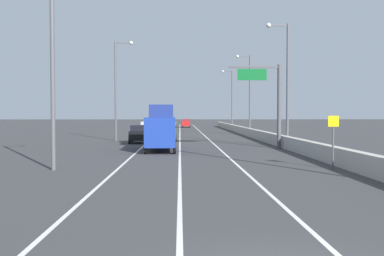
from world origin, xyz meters
TOP-DOWN VIEW (x-y plane):
  - ground_plane at (0.00, 64.00)m, footprint 320.00×320.00m
  - lane_stripe_left at (-5.50, 55.00)m, footprint 0.16×130.00m
  - lane_stripe_center at (-2.00, 55.00)m, footprint 0.16×130.00m
  - lane_stripe_right at (1.50, 55.00)m, footprint 0.16×130.00m
  - jersey_barrier_right at (7.53, 40.00)m, footprint 0.60×120.00m
  - overhead_sign_gantry at (6.18, 31.14)m, footprint 4.68×0.36m
  - speed_advisory_sign at (6.63, 16.47)m, footprint 0.60×0.11m
  - lamp_post_right_second at (7.73, 32.29)m, footprint 2.14×0.44m
  - lamp_post_right_third at (7.75, 54.16)m, footprint 2.14×0.44m
  - lamp_post_right_fourth at (7.83, 76.04)m, footprint 2.14×0.44m
  - lamp_post_left_near at (-8.74, 16.41)m, footprint 2.14×0.44m
  - lamp_post_left_mid at (-9.15, 42.66)m, footprint 2.14×0.44m
  - car_yellow_0 at (-3.79, 85.11)m, footprint 2.03×4.23m
  - car_white_1 at (-6.34, 50.56)m, footprint 1.84×4.17m
  - car_black_2 at (-6.37, 38.60)m, footprint 1.99×4.27m
  - car_green_3 at (-3.32, 41.65)m, footprint 1.87×4.06m
  - car_red_4 at (-0.59, 90.29)m, footprint 1.91×4.34m
  - box_truck at (-3.62, 29.40)m, footprint 2.63×8.15m

SIDE VIEW (x-z plane):
  - ground_plane at x=0.00m, z-range 0.00..0.00m
  - lane_stripe_left at x=-5.50m, z-range 0.00..0.00m
  - lane_stripe_center at x=-2.00m, z-range 0.00..0.00m
  - lane_stripe_right at x=1.50m, z-range 0.00..0.00m
  - jersey_barrier_right at x=7.53m, z-range 0.00..1.10m
  - car_red_4 at x=-0.59m, z-range 0.00..1.87m
  - car_black_2 at x=-6.37m, z-range 0.00..1.91m
  - car_yellow_0 at x=-3.79m, z-range 0.00..1.94m
  - car_green_3 at x=-3.32m, z-range -0.01..2.00m
  - car_white_1 at x=-6.34m, z-range -0.01..2.05m
  - speed_advisory_sign at x=6.63m, z-range 0.26..3.26m
  - box_truck at x=-3.62m, z-range -0.18..3.73m
  - overhead_sign_gantry at x=6.18m, z-range 0.98..8.48m
  - lamp_post_right_second at x=7.73m, z-range 0.77..12.21m
  - lamp_post_right_third at x=7.75m, z-range 0.77..12.21m
  - lamp_post_right_fourth at x=7.83m, z-range 0.77..12.21m
  - lamp_post_left_near at x=-8.74m, z-range 0.77..12.21m
  - lamp_post_left_mid at x=-9.15m, z-range 0.77..12.21m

